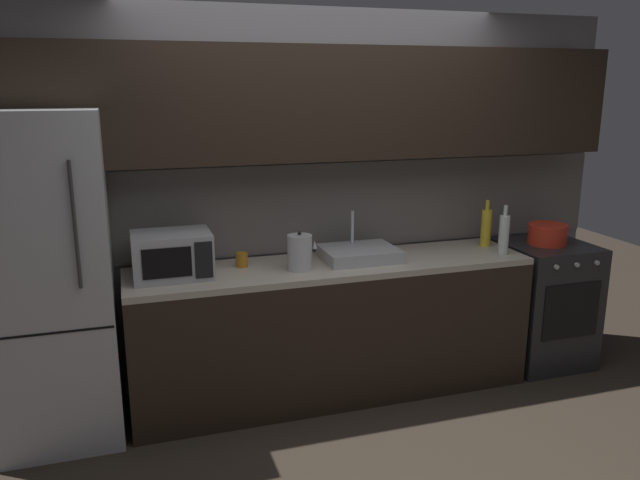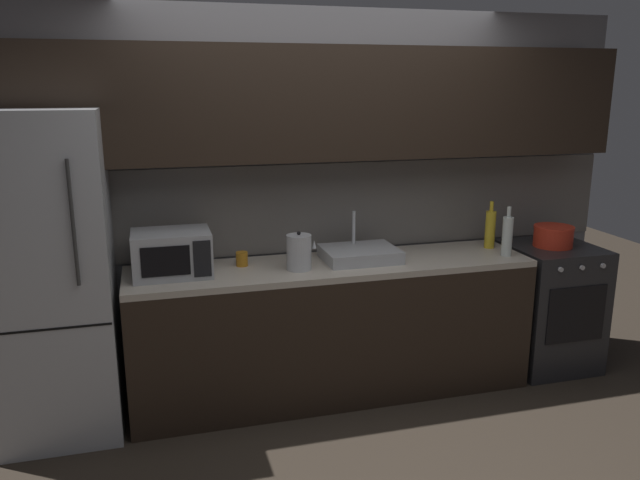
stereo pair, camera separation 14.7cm
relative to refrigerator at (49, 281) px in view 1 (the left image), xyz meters
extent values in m
plane|color=#2D261E|center=(1.68, -0.90, -0.95)|extent=(10.00, 10.00, 0.00)
cube|color=slate|center=(1.68, 0.40, 0.30)|extent=(4.34, 0.10, 2.50)
cube|color=slate|center=(1.68, 0.35, 0.25)|extent=(4.34, 0.01, 0.60)
cube|color=black|center=(1.68, 0.18, 0.95)|extent=(4.00, 0.34, 0.70)
cube|color=black|center=(1.68, 0.00, -0.52)|extent=(2.60, 0.60, 0.86)
cube|color=#B2A899|center=(1.68, 0.00, -0.07)|extent=(2.60, 0.60, 0.04)
cube|color=#ADAFB5|center=(0.00, 0.00, 0.00)|extent=(0.68, 0.66, 1.89)
cube|color=black|center=(0.00, -0.33, -0.19)|extent=(0.67, 0.00, 0.01)
cylinder|color=#333333|center=(0.19, -0.35, 0.38)|extent=(0.02, 0.02, 0.66)
cube|color=#232326|center=(3.32, 0.00, -0.50)|extent=(0.60, 0.60, 0.90)
cube|color=black|center=(3.32, -0.30, -0.45)|extent=(0.45, 0.01, 0.40)
cylinder|color=#B2B2B7|center=(3.16, -0.31, -0.12)|extent=(0.03, 0.02, 0.03)
cylinder|color=#B2B2B7|center=(3.32, -0.31, -0.12)|extent=(0.03, 0.02, 0.03)
cylinder|color=#B2B2B7|center=(3.49, -0.31, -0.12)|extent=(0.03, 0.02, 0.03)
cube|color=#A8AAAF|center=(0.68, 0.02, 0.09)|extent=(0.46, 0.34, 0.27)
cube|color=black|center=(0.64, -0.15, 0.09)|extent=(0.28, 0.01, 0.18)
cube|color=black|center=(0.85, -0.15, 0.09)|extent=(0.10, 0.01, 0.22)
cube|color=#ADAFB5|center=(1.88, 0.03, -0.01)|extent=(0.48, 0.38, 0.08)
cylinder|color=silver|center=(1.88, 0.16, 0.14)|extent=(0.02, 0.02, 0.22)
cylinder|color=#B7BABF|center=(1.44, -0.07, 0.06)|extent=(0.15, 0.15, 0.22)
sphere|color=black|center=(1.44, -0.07, 0.18)|extent=(0.02, 0.02, 0.02)
cone|color=#B7BABF|center=(1.54, -0.07, 0.11)|extent=(0.03, 0.03, 0.05)
cylinder|color=silver|center=(2.86, -0.13, 0.08)|extent=(0.07, 0.07, 0.26)
cylinder|color=silver|center=(2.86, -0.13, 0.25)|extent=(0.03, 0.03, 0.07)
cylinder|color=gold|center=(2.86, 0.09, 0.08)|extent=(0.07, 0.07, 0.26)
cylinder|color=gold|center=(2.86, 0.09, 0.25)|extent=(0.03, 0.03, 0.07)
cylinder|color=#B27019|center=(1.11, 0.10, 0.00)|extent=(0.07, 0.07, 0.09)
cylinder|color=red|center=(3.31, 0.00, 0.02)|extent=(0.27, 0.27, 0.13)
cylinder|color=red|center=(3.31, 0.00, 0.09)|extent=(0.28, 0.28, 0.02)
camera|label=1|loc=(0.43, -3.66, 1.07)|focal=35.16mm
camera|label=2|loc=(0.57, -3.70, 1.07)|focal=35.16mm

